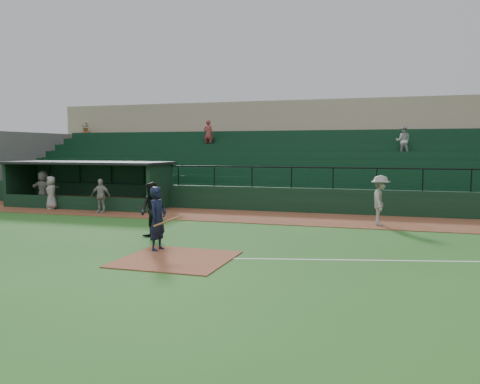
% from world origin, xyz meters
% --- Properties ---
extents(ground, '(90.00, 90.00, 0.00)m').
position_xyz_m(ground, '(0.00, 0.00, 0.00)').
color(ground, '#255C1D').
rests_on(ground, ground).
extents(warning_track, '(40.00, 4.00, 0.03)m').
position_xyz_m(warning_track, '(0.00, 8.00, 0.01)').
color(warning_track, brown).
rests_on(warning_track, ground).
extents(home_plate_dirt, '(3.00, 3.00, 0.03)m').
position_xyz_m(home_plate_dirt, '(0.00, -1.00, 0.01)').
color(home_plate_dirt, brown).
rests_on(home_plate_dirt, ground).
extents(foul_line, '(17.49, 4.44, 0.01)m').
position_xyz_m(foul_line, '(8.00, 1.20, 0.01)').
color(foul_line, white).
rests_on(foul_line, ground).
extents(stadium_structure, '(38.00, 13.08, 6.40)m').
position_xyz_m(stadium_structure, '(-0.00, 16.46, 2.30)').
color(stadium_structure, black).
rests_on(stadium_structure, ground).
extents(dugout, '(8.90, 3.20, 2.42)m').
position_xyz_m(dugout, '(-9.75, 9.56, 1.33)').
color(dugout, black).
rests_on(dugout, ground).
extents(batter_at_plate, '(1.06, 0.75, 1.96)m').
position_xyz_m(batter_at_plate, '(-1.02, -0.06, 0.98)').
color(batter_at_plate, black).
rests_on(batter_at_plate, ground).
extents(umpire, '(1.17, 1.06, 1.95)m').
position_xyz_m(umpire, '(-2.14, 1.73, 0.98)').
color(umpire, black).
rests_on(umpire, ground).
extents(runner, '(0.76, 1.31, 2.01)m').
position_xyz_m(runner, '(5.26, 7.05, 1.03)').
color(runner, gray).
rests_on(runner, warning_track).
extents(dugout_player_a, '(1.01, 0.54, 1.64)m').
position_xyz_m(dugout_player_a, '(-7.64, 7.03, 0.85)').
color(dugout_player_a, '#A5A09A').
rests_on(dugout_player_a, warning_track).
extents(dugout_player_b, '(0.96, 0.96, 1.68)m').
position_xyz_m(dugout_player_b, '(-10.84, 7.54, 0.87)').
color(dugout_player_b, gray).
rests_on(dugout_player_b, warning_track).
extents(dugout_player_c, '(1.83, 0.73, 1.93)m').
position_xyz_m(dugout_player_c, '(-11.89, 8.26, 0.99)').
color(dugout_player_c, gray).
rests_on(dugout_player_c, warning_track).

